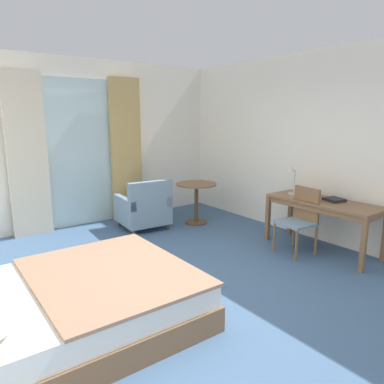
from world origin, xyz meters
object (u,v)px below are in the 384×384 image
writing_desk (323,206)px  desk_chair (300,217)px  bed (67,305)px  desk_lamp (292,176)px  round_cafe_table (196,194)px  closed_book (334,200)px  armchair_by_window (144,209)px

writing_desk → desk_chair: size_ratio=1.71×
bed → writing_desk: 3.63m
desk_lamp → round_cafe_table: (-0.59, 1.61, -0.48)m
desk_lamp → closed_book: size_ratio=1.86×
desk_lamp → closed_book: (0.14, -0.64, -0.27)m
bed → writing_desk: (3.60, -0.15, 0.40)m
bed → desk_lamp: (3.55, 0.38, 0.78)m
closed_book → desk_chair: bearing=166.1°
bed → round_cafe_table: (2.96, 1.99, 0.29)m
round_cafe_table → bed: bearing=-146.1°
bed → closed_book: 3.74m
desk_chair → round_cafe_table: desk_chair is taller
bed → closed_book: size_ratio=8.59×
desk_chair → armchair_by_window: size_ratio=1.07×
desk_lamp → writing_desk: bearing=-84.2°
writing_desk → desk_lamp: 0.65m
writing_desk → desk_lamp: desk_lamp is taller
closed_book → round_cafe_table: (-0.73, 2.25, -0.21)m
bed → desk_chair: size_ratio=2.32×
desk_chair → closed_book: bearing=-28.0°
desk_lamp → armchair_by_window: size_ratio=0.54×
bed → closed_book: (3.69, -0.26, 0.50)m
desk_chair → desk_lamp: size_ratio=1.99×
closed_book → bed: bearing=-169.8°
writing_desk → desk_chair: 0.39m
bed → desk_lamp: desk_lamp is taller
desk_lamp → armchair_by_window: bearing=128.7°
desk_lamp → armchair_by_window: (-1.51, 1.88, -0.68)m
writing_desk → armchair_by_window: bearing=122.9°
desk_chair → desk_lamp: (0.29, 0.41, 0.51)m
writing_desk → desk_lamp: (-0.05, 0.53, 0.38)m
desk_chair → desk_lamp: 0.71m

